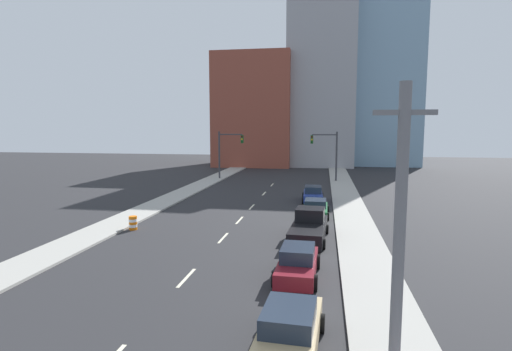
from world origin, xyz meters
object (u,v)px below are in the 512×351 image
object	(u,v)px
sedan_maroon	(298,263)
sedan_green	(315,208)
traffic_barrel	(133,223)
sedan_tan	(289,332)
sedan_blue	(313,195)
traffic_signal_right	(329,150)
traffic_signal_left	(226,149)
pickup_truck_black	(309,227)
utility_pole_right_near	(400,232)

from	to	relation	value
sedan_maroon	sedan_green	distance (m)	13.51
traffic_barrel	sedan_tan	xyz separation A→B (m)	(11.98, -13.42, 0.20)
sedan_blue	sedan_green	bearing A→B (deg)	-88.97
traffic_signal_right	sedan_maroon	world-z (taller)	traffic_signal_right
traffic_signal_left	traffic_barrel	bearing A→B (deg)	-89.42
traffic_signal_right	pickup_truck_black	distance (m)	28.38
sedan_tan	sedan_maroon	xyz separation A→B (m)	(-0.14, 6.38, 0.02)
traffic_barrel	sedan_tan	size ratio (longest dim) A/B	0.19
traffic_signal_left	sedan_green	world-z (taller)	traffic_signal_left
utility_pole_right_near	traffic_barrel	size ratio (longest dim) A/B	8.64
sedan_maroon	traffic_signal_right	bearing A→B (deg)	88.50
traffic_barrel	utility_pole_right_near	bearing A→B (deg)	-43.54
traffic_signal_right	sedan_tan	size ratio (longest dim) A/B	1.34
traffic_signal_right	sedan_tan	bearing A→B (deg)	-92.35
sedan_blue	traffic_signal_left	bearing A→B (deg)	126.93
traffic_signal_left	traffic_barrel	xyz separation A→B (m)	(0.28, -27.82, -3.69)
utility_pole_right_near	traffic_barrel	xyz separation A→B (m)	(-15.00, 14.25, -3.75)
utility_pole_right_near	pickup_truck_black	xyz separation A→B (m)	(-2.89, 13.94, -3.46)
traffic_signal_left	sedan_green	distance (m)	25.09
sedan_blue	pickup_truck_black	bearing A→B (deg)	-91.88
traffic_signal_left	sedan_tan	bearing A→B (deg)	-73.44
traffic_barrel	sedan_maroon	distance (m)	13.78
pickup_truck_black	traffic_barrel	bearing A→B (deg)	-178.10
utility_pole_right_near	sedan_tan	distance (m)	4.73
traffic_barrel	sedan_green	xyz separation A→B (m)	(12.38, 6.46, 0.15)
pickup_truck_black	sedan_tan	bearing A→B (deg)	-87.20
utility_pole_right_near	sedan_maroon	size ratio (longest dim) A/B	1.80
traffic_barrel	traffic_signal_left	bearing A→B (deg)	90.58
traffic_signal_left	traffic_barrel	distance (m)	28.07
sedan_tan	traffic_signal_left	bearing A→B (deg)	109.60
traffic_barrel	sedan_blue	distance (m)	17.56
sedan_tan	sedan_maroon	distance (m)	6.38
utility_pole_right_near	pickup_truck_black	distance (m)	14.65
traffic_signal_left	traffic_signal_right	xyz separation A→B (m)	(13.96, 0.00, 0.00)
traffic_signal_left	sedan_blue	bearing A→B (deg)	-50.70
traffic_barrel	sedan_maroon	size ratio (longest dim) A/B	0.21
pickup_truck_black	sedan_green	size ratio (longest dim) A/B	1.31
traffic_signal_right	sedan_green	xyz separation A→B (m)	(-1.30, -21.37, -3.54)
sedan_tan	pickup_truck_black	world-z (taller)	pickup_truck_black
traffic_barrel	sedan_blue	world-z (taller)	sedan_blue
sedan_blue	utility_pole_right_near	bearing A→B (deg)	-86.04
pickup_truck_black	sedan_blue	distance (m)	13.13
traffic_signal_left	pickup_truck_black	size ratio (longest dim) A/B	1.13
traffic_signal_right	sedan_blue	bearing A→B (deg)	-96.37
sedan_maroon	sedan_tan	bearing A→B (deg)	-87.19
traffic_signal_left	sedan_tan	size ratio (longest dim) A/B	1.34
sedan_green	sedan_blue	world-z (taller)	sedan_blue
sedan_maroon	sedan_green	bearing A→B (deg)	89.22
sedan_green	sedan_blue	bearing A→B (deg)	93.91
traffic_signal_right	sedan_blue	xyz separation A→B (m)	(-1.68, -15.01, -3.48)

